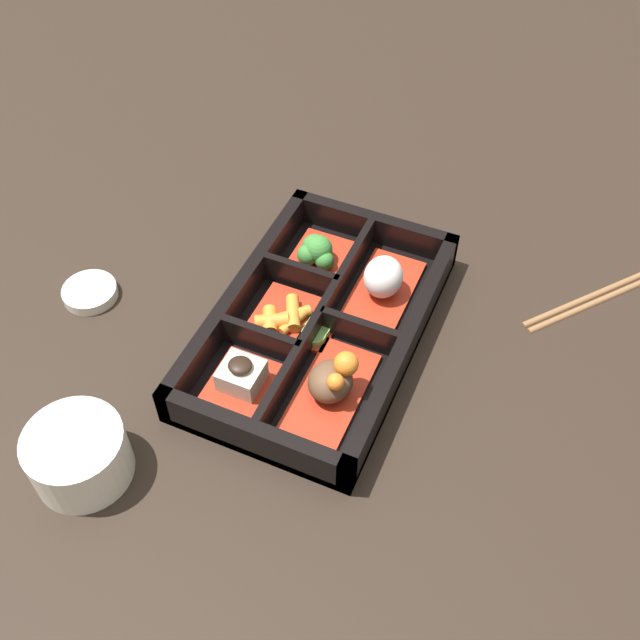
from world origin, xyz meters
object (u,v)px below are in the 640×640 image
object	(u,v)px
chopsticks	(605,293)
sauce_dish	(90,292)
tea_cup	(78,454)
bowl_rice	(383,282)

from	to	relation	value
chopsticks	sauce_dish	size ratio (longest dim) A/B	2.97
tea_cup	bowl_rice	bearing A→B (deg)	150.05
bowl_rice	tea_cup	distance (m)	0.34
sauce_dish	tea_cup	bearing A→B (deg)	33.59
tea_cup	sauce_dish	size ratio (longest dim) A/B	1.51
bowl_rice	chopsticks	world-z (taller)	bowl_rice
bowl_rice	chopsticks	distance (m)	0.24
bowl_rice	sauce_dish	distance (m)	0.31
bowl_rice	tea_cup	bearing A→B (deg)	-29.95
chopsticks	sauce_dish	distance (m)	0.55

